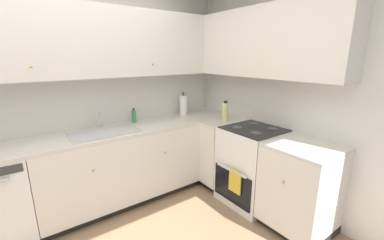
# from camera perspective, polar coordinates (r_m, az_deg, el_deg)

# --- Properties ---
(wall_back) EXTENTS (3.98, 0.05, 2.54)m
(wall_back) POSITION_cam_1_polar(r_m,az_deg,el_deg) (3.03, -26.70, 4.80)
(wall_back) COLOR silver
(wall_back) RESTS_ON ground_plane
(wall_right) EXTENTS (0.05, 3.19, 2.54)m
(wall_right) POSITION_cam_1_polar(r_m,az_deg,el_deg) (2.85, 24.01, 4.56)
(wall_right) COLOR silver
(wall_right) RESTS_ON ground_plane
(lower_cabinets_back) EXTENTS (1.83, 0.62, 0.87)m
(lower_cabinets_back) POSITION_cam_1_polar(r_m,az_deg,el_deg) (3.07, -15.85, -10.43)
(lower_cabinets_back) COLOR silver
(lower_cabinets_back) RESTS_ON ground_plane
(countertop_back) EXTENTS (3.04, 0.60, 0.03)m
(countertop_back) POSITION_cam_1_polar(r_m,az_deg,el_deg) (2.91, -16.48, -2.42)
(countertop_back) COLOR beige
(countertop_back) RESTS_ON lower_cabinets_back
(lower_cabinets_right) EXTENTS (0.62, 1.53, 0.87)m
(lower_cabinets_right) POSITION_cam_1_polar(r_m,az_deg,el_deg) (2.87, 17.82, -12.36)
(lower_cabinets_right) COLOR silver
(lower_cabinets_right) RESTS_ON ground_plane
(countertop_right) EXTENTS (0.60, 1.53, 0.03)m
(countertop_right) POSITION_cam_1_polar(r_m,az_deg,el_deg) (2.70, 18.52, -3.86)
(countertop_right) COLOR beige
(countertop_right) RESTS_ON lower_cabinets_right
(oven_range) EXTENTS (0.68, 0.62, 1.05)m
(oven_range) POSITION_cam_1_polar(r_m,az_deg,el_deg) (3.02, 13.83, -10.22)
(oven_range) COLOR white
(oven_range) RESTS_ON ground_plane
(upper_cabinets_back) EXTENTS (2.72, 0.34, 0.73)m
(upper_cabinets_back) POSITION_cam_1_polar(r_m,az_deg,el_deg) (2.88, -22.04, 16.49)
(upper_cabinets_back) COLOR silver
(upper_cabinets_right) EXTENTS (0.32, 2.08, 0.73)m
(upper_cabinets_right) POSITION_cam_1_polar(r_m,az_deg,el_deg) (2.95, 14.57, 16.98)
(upper_cabinets_right) COLOR silver
(sink) EXTENTS (0.71, 0.40, 0.10)m
(sink) POSITION_cam_1_polar(r_m,az_deg,el_deg) (2.83, -19.69, -3.59)
(sink) COLOR #B7B7BC
(sink) RESTS_ON countertop_back
(faucet) EXTENTS (0.07, 0.16, 0.22)m
(faucet) POSITION_cam_1_polar(r_m,az_deg,el_deg) (2.98, -21.06, 0.66)
(faucet) COLOR silver
(faucet) RESTS_ON countertop_back
(soap_bottle) EXTENTS (0.05, 0.05, 0.18)m
(soap_bottle) POSITION_cam_1_polar(r_m,az_deg,el_deg) (3.13, -13.42, 0.85)
(soap_bottle) COLOR #338C4C
(soap_bottle) RESTS_ON countertop_back
(paper_towel_roll) EXTENTS (0.11, 0.11, 0.33)m
(paper_towel_roll) POSITION_cam_1_polar(r_m,az_deg,el_deg) (3.44, -2.02, 3.46)
(paper_towel_roll) COLOR white
(paper_towel_roll) RESTS_ON countertop_back
(oil_bottle) EXTENTS (0.08, 0.08, 0.26)m
(oil_bottle) POSITION_cam_1_polar(r_m,az_deg,el_deg) (3.13, 7.77, 1.91)
(oil_bottle) COLOR beige
(oil_bottle) RESTS_ON countertop_right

